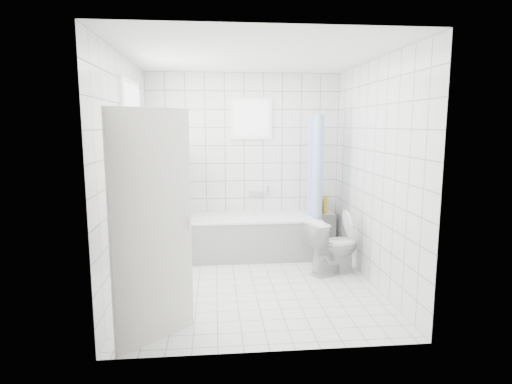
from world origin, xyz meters
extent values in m
plane|color=white|center=(0.00, 0.00, 0.00)|extent=(3.00, 3.00, 0.00)
plane|color=white|center=(0.00, 0.00, 2.60)|extent=(3.00, 3.00, 0.00)
cube|color=white|center=(0.00, 1.50, 1.30)|extent=(2.80, 0.02, 2.60)
cube|color=white|center=(0.00, -1.50, 1.30)|extent=(2.80, 0.02, 2.60)
cube|color=white|center=(-1.40, 0.00, 1.30)|extent=(0.02, 3.00, 2.60)
cube|color=white|center=(1.40, 0.00, 1.30)|extent=(0.02, 3.00, 2.60)
cube|color=white|center=(-1.35, 0.30, 1.60)|extent=(0.01, 0.90, 1.40)
cube|color=white|center=(0.10, 1.46, 1.95)|extent=(0.50, 0.01, 0.50)
cube|color=white|center=(-1.31, 0.30, 0.86)|extent=(0.18, 1.02, 0.08)
cube|color=silver|center=(-0.96, -1.21, 1.00)|extent=(0.61, 0.58, 2.00)
cube|color=white|center=(0.07, 1.12, 0.28)|extent=(1.87, 0.75, 0.55)
cube|color=white|center=(0.07, 1.12, 0.57)|extent=(1.89, 0.77, 0.03)
cube|color=white|center=(-0.94, 1.07, 0.75)|extent=(0.15, 0.85, 1.50)
cube|color=white|center=(1.15, 1.38, 0.28)|extent=(0.40, 0.24, 0.55)
imported|color=silver|center=(1.03, 0.31, 0.35)|extent=(0.79, 0.62, 0.71)
cylinder|color=silver|center=(0.95, 1.10, 2.00)|extent=(0.02, 0.80, 0.02)
cube|color=silver|center=(0.17, 1.46, 0.85)|extent=(0.18, 0.06, 0.06)
imported|color=#2CBFC8|center=(-1.30, 0.12, 0.99)|extent=(0.09, 0.09, 0.19)
imported|color=pink|center=(-1.30, -0.07, 1.05)|extent=(0.15, 0.15, 0.31)
imported|color=white|center=(-1.30, 0.28, 0.98)|extent=(0.17, 0.17, 0.16)
imported|color=#E773C7|center=(-1.30, 0.63, 1.00)|extent=(0.13, 0.13, 0.20)
imported|color=white|center=(-1.30, 0.43, 1.04)|extent=(0.12, 0.12, 0.28)
cylinder|color=#FFAE1A|center=(1.18, 1.31, 0.69)|extent=(0.06, 0.06, 0.28)
cylinder|color=#1B30DA|center=(1.17, 1.41, 0.66)|extent=(0.06, 0.06, 0.22)
cylinder|color=#16841B|center=(1.11, 1.29, 0.66)|extent=(0.06, 0.06, 0.22)
cylinder|color=#BA3D15|center=(1.07, 1.39, 0.65)|extent=(0.06, 0.06, 0.20)
camera|label=1|loc=(-0.43, -4.77, 1.86)|focal=30.00mm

